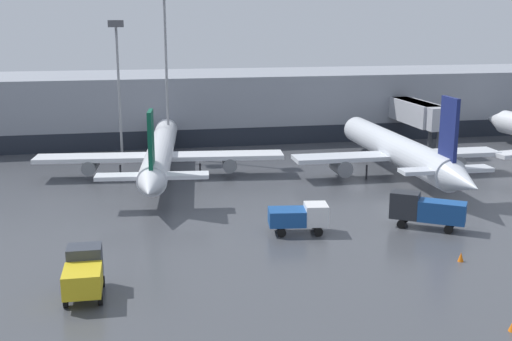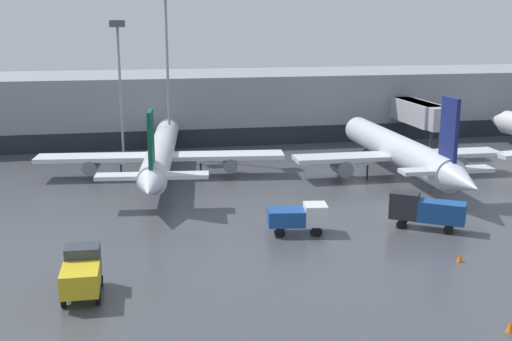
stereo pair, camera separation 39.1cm
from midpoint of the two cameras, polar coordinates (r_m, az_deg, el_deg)
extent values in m
cube|color=gray|center=(91.09, -14.63, 5.40)|extent=(160.00, 16.00, 9.00)
cube|color=#1E232D|center=(83.67, -14.81, 2.42)|extent=(156.80, 0.10, 2.40)
cube|color=#A8AAB2|center=(85.22, 14.61, 4.95)|extent=(2.60, 12.18, 2.80)
cylinder|color=#3F4247|center=(80.86, 16.14, 2.26)|extent=(0.44, 0.44, 3.20)
cube|color=#A8AAB2|center=(85.79, 14.17, 5.03)|extent=(2.60, 10.57, 2.80)
cylinder|color=#3F4247|center=(82.11, 15.42, 2.47)|extent=(0.44, 0.44, 3.20)
cone|color=silver|center=(94.55, 20.80, 4.22)|extent=(3.37, 3.75, 2.91)
cylinder|color=silver|center=(69.19, -8.25, 1.79)|extent=(5.69, 27.30, 2.67)
cone|color=silver|center=(83.97, -7.64, 3.85)|extent=(2.85, 3.21, 2.54)
cone|color=silver|center=(54.05, -9.23, -1.53)|extent=(2.84, 4.26, 2.41)
cube|color=silver|center=(68.64, -8.27, 1.24)|extent=(26.21, 6.07, 0.44)
cube|color=silver|center=(56.97, -9.01, -0.47)|extent=(10.02, 2.87, 0.35)
cube|color=#0C5138|center=(56.30, -9.12, 2.65)|extent=(0.68, 2.88, 5.24)
cylinder|color=slate|center=(69.67, -14.23, 0.46)|extent=(1.85, 3.64, 1.47)
cylinder|color=slate|center=(68.72, -2.17, 0.69)|extent=(1.85, 3.64, 1.47)
cylinder|color=#2D2D33|center=(78.22, -7.82, 1.67)|extent=(0.20, 0.20, 1.53)
cylinder|color=#2D2D33|center=(68.69, -11.73, -0.12)|extent=(0.20, 0.20, 1.53)
cylinder|color=#2D2D33|center=(68.14, -4.77, 0.01)|extent=(0.20, 0.20, 1.53)
cylinder|color=silver|center=(70.26, 12.50, 1.91)|extent=(3.35, 25.07, 3.08)
cone|color=silver|center=(83.31, 8.74, 3.85)|extent=(2.96, 3.42, 2.93)
cone|color=silver|center=(57.25, 18.21, -1.04)|extent=(2.82, 4.65, 2.77)
cube|color=silver|center=(69.82, 12.68, 1.32)|extent=(22.56, 3.43, 0.44)
cube|color=silver|center=(60.01, 16.74, 0.02)|extent=(8.58, 1.88, 0.35)
cube|color=navy|center=(59.32, 16.97, 3.39)|extent=(0.39, 2.87, 5.94)
cylinder|color=slate|center=(67.83, 7.72, 0.37)|extent=(1.73, 3.53, 1.70)
cylinder|color=slate|center=(72.69, 17.22, 0.76)|extent=(1.73, 3.53, 1.70)
cylinder|color=#2D2D33|center=(78.09, 10.13, 1.56)|extent=(0.20, 0.20, 1.50)
cylinder|color=#2D2D33|center=(68.27, 10.03, -0.14)|extent=(0.20, 0.20, 1.50)
cylinder|color=#2D2D33|center=(71.07, 15.48, 0.11)|extent=(0.20, 0.20, 1.50)
cube|color=#19478C|center=(52.97, 16.38, -3.57)|extent=(3.94, 3.35, 1.66)
cube|color=#26282D|center=(53.22, 13.26, -3.02)|extent=(2.71, 2.51, 2.15)
cylinder|color=black|center=(52.96, 12.96, -4.70)|extent=(0.72, 0.59, 0.70)
cylinder|color=black|center=(54.34, 13.21, -4.25)|extent=(0.72, 0.59, 0.70)
cylinder|color=black|center=(52.57, 16.91, -5.09)|extent=(0.72, 0.59, 0.70)
cylinder|color=black|center=(53.96, 17.06, -4.62)|extent=(0.72, 0.59, 0.70)
cube|color=#19478C|center=(50.37, 2.92, -4.15)|extent=(3.11, 2.46, 1.24)
cube|color=silver|center=(50.60, 5.52, -3.89)|extent=(2.00, 2.21, 1.62)
cylinder|color=black|center=(51.85, 5.41, -4.80)|extent=(0.73, 0.34, 0.70)
cylinder|color=black|center=(50.09, 5.73, -5.47)|extent=(0.73, 0.34, 0.70)
cylinder|color=black|center=(51.50, 2.23, -4.88)|extent=(0.73, 0.34, 0.70)
cylinder|color=black|center=(49.73, 2.44, -5.55)|extent=(0.73, 0.34, 0.70)
cube|color=gold|center=(39.76, -15.06, -9.39)|extent=(2.25, 2.70, 1.41)
cube|color=#333842|center=(41.62, -14.85, -7.83)|extent=(2.12, 1.67, 2.08)
cylinder|color=black|center=(42.30, -16.08, -9.59)|extent=(0.26, 0.70, 0.70)
cylinder|color=black|center=(42.12, -13.37, -9.52)|extent=(0.26, 0.70, 0.70)
cylinder|color=black|center=(39.85, -16.47, -11.08)|extent=(0.26, 0.70, 0.70)
cylinder|color=black|center=(39.66, -13.58, -11.02)|extent=(0.26, 0.70, 0.70)
cone|color=orange|center=(47.07, 17.89, -7.36)|extent=(0.41, 0.41, 0.66)
cone|color=orange|center=(38.13, 21.96, -12.74)|extent=(0.45, 0.45, 0.64)
cylinder|color=gray|center=(78.84, -11.81, 6.74)|extent=(0.30, 0.30, 15.46)
cube|color=#4C4C51|center=(78.35, -12.10, 12.65)|extent=(1.80, 1.80, 0.80)
cylinder|color=gray|center=(77.19, -7.70, 8.12)|extent=(0.30, 0.30, 19.09)
camera|label=1|loc=(0.20, -89.81, 0.05)|focal=45.00mm
camera|label=2|loc=(0.20, 90.19, -0.05)|focal=45.00mm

